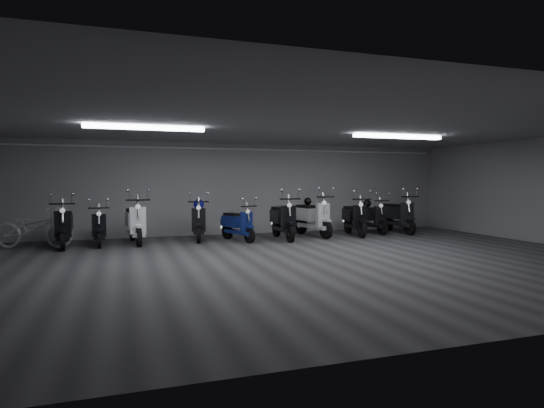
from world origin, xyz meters
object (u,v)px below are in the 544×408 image
object	(u,v)px
scooter_4	(238,219)
scooter_5	(283,214)
scooter_9	(398,210)
scooter_0	(64,220)
helmet_0	(367,203)
helmet_2	(199,204)
bicycle	(33,223)
scooter_1	(99,222)
scooter_3	(199,216)
scooter_7	(355,212)
scooter_2	(135,216)
scooter_8	(371,213)
scooter_6	(313,211)
helmet_1	(308,201)

from	to	relation	value
scooter_4	scooter_5	bearing A→B (deg)	-21.03
scooter_9	scooter_0	bearing A→B (deg)	-176.93
helmet_0	helmet_2	xyz separation A→B (m)	(-5.38, 0.02, 0.06)
scooter_0	helmet_2	xyz separation A→B (m)	(3.42, 0.53, 0.30)
bicycle	helmet_2	bearing A→B (deg)	-65.72
scooter_9	scooter_1	bearing A→B (deg)	-177.36
scooter_3	helmet_2	distance (m)	0.40
scooter_3	scooter_7	bearing A→B (deg)	4.70
scooter_0	helmet_2	world-z (taller)	scooter_0
scooter_2	scooter_7	xyz separation A→B (m)	(6.33, -0.23, -0.03)
scooter_2	scooter_4	bearing A→B (deg)	-13.11
scooter_4	scooter_5	world-z (taller)	scooter_5
helmet_2	scooter_9	bearing A→B (deg)	-4.52
scooter_8	scooter_9	bearing A→B (deg)	-18.38
scooter_8	scooter_9	world-z (taller)	scooter_9
scooter_4	scooter_5	size ratio (longest dim) A/B	0.84
scooter_6	helmet_0	size ratio (longest dim) A/B	7.95
scooter_5	scooter_3	bearing A→B (deg)	168.73
helmet_1	helmet_2	size ratio (longest dim) A/B	0.77
scooter_3	scooter_6	world-z (taller)	scooter_6
helmet_0	helmet_1	distance (m)	2.12
scooter_6	helmet_2	world-z (taller)	scooter_6
scooter_0	scooter_1	world-z (taller)	scooter_0
scooter_5	scooter_7	distance (m)	2.35
scooter_3	bicycle	bearing A→B (deg)	-167.93
bicycle	scooter_4	bearing A→B (deg)	-75.42
scooter_6	scooter_8	xyz separation A→B (m)	(2.08, 0.17, -0.09)
bicycle	helmet_0	distance (m)	9.51
scooter_9	helmet_2	bearing A→B (deg)	178.33
bicycle	helmet_2	xyz separation A→B (m)	(4.12, 0.44, 0.38)
scooter_0	helmet_0	distance (m)	8.81
scooter_8	helmet_2	size ratio (longest dim) A/B	5.96
scooter_0	scooter_6	size ratio (longest dim) A/B	0.93
scooter_3	helmet_2	world-z (taller)	scooter_3
scooter_2	bicycle	distance (m)	2.39
helmet_1	scooter_8	bearing A→B (deg)	-2.86
scooter_2	scooter_5	size ratio (longest dim) A/B	1.01
scooter_5	helmet_0	world-z (taller)	scooter_5
scooter_5	scooter_6	xyz separation A→B (m)	(1.07, 0.36, 0.02)
scooter_1	scooter_8	size ratio (longest dim) A/B	0.95
scooter_2	helmet_0	bearing A→B (deg)	-2.52
scooter_9	helmet_2	xyz separation A→B (m)	(-6.23, 0.49, 0.26)
scooter_3	bicycle	distance (m)	4.08
scooter_1	scooter_5	size ratio (longest dim) A/B	0.85
scooter_7	scooter_6	bearing A→B (deg)	-179.45
scooter_0	scooter_8	size ratio (longest dim) A/B	1.06
scooter_8	helmet_2	world-z (taller)	scooter_8
scooter_1	bicycle	distance (m)	1.51
scooter_6	scooter_3	bearing A→B (deg)	166.26
scooter_7	scooter_0	bearing A→B (deg)	-171.15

